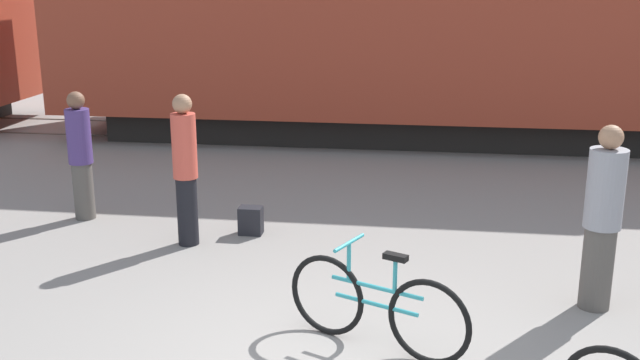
% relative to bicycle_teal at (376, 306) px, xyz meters
% --- Properties ---
extents(rail_near, '(51.58, 0.07, 0.01)m').
position_rel_bicycle_teal_xyz_m(rail_near, '(-0.34, 7.77, -0.38)').
color(rail_near, '#4C4238').
rests_on(rail_near, ground_plane).
extents(rail_far, '(51.58, 0.07, 0.01)m').
position_rel_bicycle_teal_xyz_m(rail_far, '(-0.34, 9.20, -0.38)').
color(rail_far, '#4C4238').
rests_on(rail_far, ground_plane).
extents(bicycle_teal, '(1.56, 0.75, 0.90)m').
position_rel_bicycle_teal_xyz_m(bicycle_teal, '(0.00, 0.00, 0.00)').
color(bicycle_teal, black).
rests_on(bicycle_teal, ground_plane).
extents(person_in_grey, '(0.34, 0.34, 1.76)m').
position_rel_bicycle_teal_xyz_m(person_in_grey, '(1.99, 1.09, 0.50)').
color(person_in_grey, '#514C47').
rests_on(person_in_grey, ground_plane).
extents(person_in_red, '(0.28, 0.28, 1.76)m').
position_rel_bicycle_teal_xyz_m(person_in_red, '(-2.33, 2.21, 0.52)').
color(person_in_red, black).
rests_on(person_in_red, ground_plane).
extents(person_in_purple, '(0.30, 0.30, 1.64)m').
position_rel_bicycle_teal_xyz_m(person_in_purple, '(-3.94, 2.94, 0.45)').
color(person_in_purple, '#514C47').
rests_on(person_in_purple, ground_plane).
extents(backpack, '(0.28, 0.20, 0.34)m').
position_rel_bicycle_teal_xyz_m(backpack, '(-1.69, 2.65, -0.21)').
color(backpack, black).
rests_on(backpack, ground_plane).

